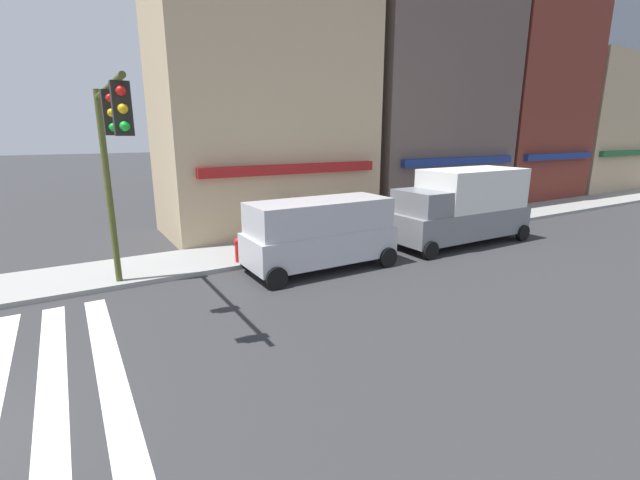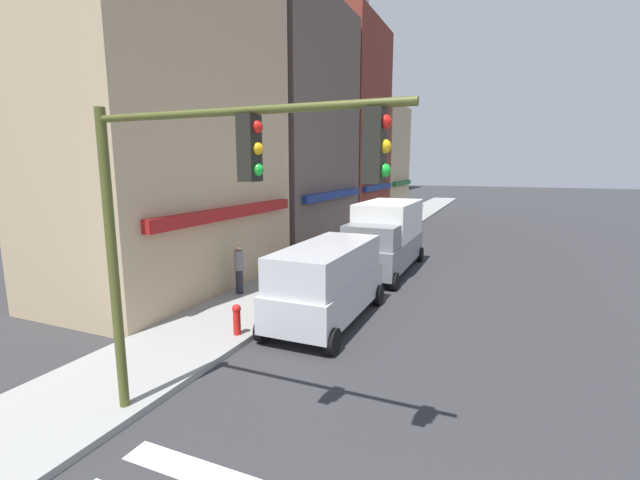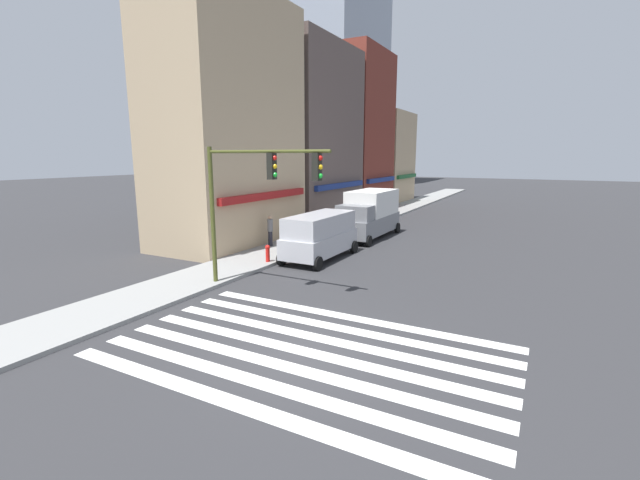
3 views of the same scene
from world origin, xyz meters
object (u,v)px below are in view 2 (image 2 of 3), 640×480
Objects in this scene: traffic_signal at (203,200)px; fire_hydrant at (237,318)px; pedestrian_grey_coat at (239,268)px; pedestrian_red_jacket at (322,255)px; box_truck_grey at (386,236)px; van_silver at (327,280)px.

fire_hydrant is at bearing 28.79° from traffic_signal.
traffic_signal is at bearing -151.21° from fire_hydrant.
pedestrian_grey_coat is 3.64m from pedestrian_red_jacket.
box_truck_grey is 3.51× the size of pedestrian_grey_coat.
traffic_signal is 5.54m from fire_hydrant.
pedestrian_grey_coat reaches higher than fire_hydrant.
box_truck_grey is 3.51× the size of pedestrian_red_jacket.
traffic_signal is 3.17× the size of pedestrian_grey_coat.
van_silver is at bearing -141.65° from pedestrian_grey_coat.
fire_hydrant is (-9.03, 1.70, -0.97)m from box_truck_grey.
box_truck_grey reaches higher than pedestrian_red_jacket.
van_silver is at bearing 3.47° from traffic_signal.
box_truck_grey is at bearing -10.66° from fire_hydrant.
traffic_signal is 13.04m from box_truck_grey.
fire_hydrant is at bearing 142.88° from van_silver.
box_truck_grey reaches higher than fire_hydrant.
box_truck_grey is at bearing -70.38° from pedestrian_grey_coat.
pedestrian_red_jacket is (-2.68, 1.91, -0.51)m from box_truck_grey.
box_truck_grey reaches higher than pedestrian_grey_coat.
pedestrian_grey_coat is at bearing 134.87° from pedestrian_red_jacket.
pedestrian_grey_coat is (-5.83, 3.75, -0.51)m from box_truck_grey.
van_silver is 4.52m from pedestrian_red_jacket.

